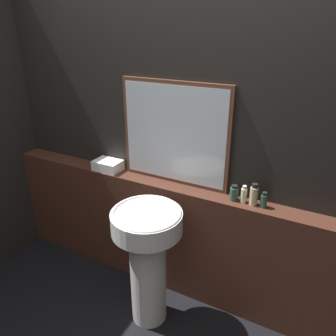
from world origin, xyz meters
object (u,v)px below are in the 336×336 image
at_px(conditioner_bottle, 244,195).
at_px(lotion_bottle, 254,195).
at_px(pedestal_sink, 148,253).
at_px(body_wash_bottle, 264,200).
at_px(mirror, 174,134).
at_px(shampoo_bottle, 234,193).
at_px(towel_stack, 108,165).

distance_m(conditioner_bottle, lotion_bottle, 0.06).
height_order(pedestal_sink, body_wash_bottle, body_wash_bottle).
relative_size(mirror, lotion_bottle, 5.46).
xyz_separation_m(shampoo_bottle, body_wash_bottle, (0.19, 0.00, -0.00)).
xyz_separation_m(mirror, towel_stack, (-0.56, -0.06, -0.33)).
xyz_separation_m(towel_stack, body_wash_bottle, (1.23, 0.00, 0.01)).
bearing_deg(pedestal_sink, towel_stack, 147.41).
bearing_deg(body_wash_bottle, pedestal_sink, -149.83).
bearing_deg(body_wash_bottle, conditioner_bottle, 180.00).
xyz_separation_m(mirror, shampoo_bottle, (0.48, -0.06, -0.32)).
distance_m(conditioner_bottle, body_wash_bottle, 0.13).
bearing_deg(pedestal_sink, lotion_bottle, 32.91).
xyz_separation_m(conditioner_bottle, lotion_bottle, (0.06, -0.00, 0.01)).
height_order(towel_stack, lotion_bottle, lotion_bottle).
height_order(towel_stack, conditioner_bottle, conditioner_bottle).
distance_m(mirror, lotion_bottle, 0.68).
bearing_deg(body_wash_bottle, towel_stack, 180.00).
height_order(towel_stack, shampoo_bottle, shampoo_bottle).
relative_size(mirror, towel_stack, 3.75).
relative_size(towel_stack, shampoo_bottle, 2.01).
distance_m(pedestal_sink, lotion_bottle, 0.80).
relative_size(shampoo_bottle, body_wash_bottle, 1.03).
bearing_deg(mirror, shampoo_bottle, -7.45).
distance_m(pedestal_sink, shampoo_bottle, 0.71).
xyz_separation_m(pedestal_sink, body_wash_bottle, (0.64, 0.37, 0.39)).
bearing_deg(pedestal_sink, mirror, 93.51).
relative_size(pedestal_sink, towel_stack, 4.13).
distance_m(pedestal_sink, conditioner_bottle, 0.75).
xyz_separation_m(pedestal_sink, lotion_bottle, (0.58, 0.37, 0.41)).
bearing_deg(towel_stack, conditioner_bottle, 0.00).
distance_m(shampoo_bottle, conditioner_bottle, 0.07).
bearing_deg(body_wash_bottle, lotion_bottle, -180.00).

